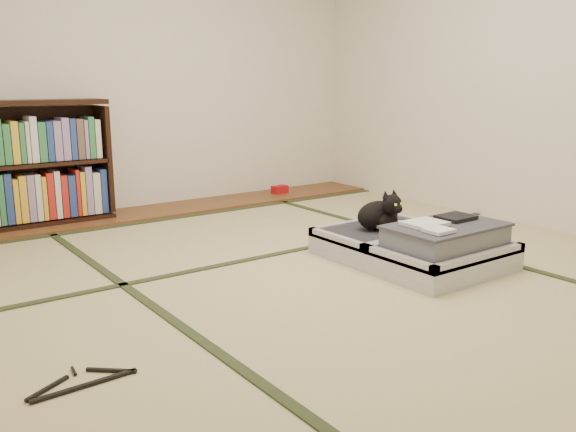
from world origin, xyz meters
TOP-DOWN VIEW (x-y plane):
  - floor at (0.00, 0.00)m, footprint 4.50×4.50m
  - wood_strip at (0.00, 2.00)m, footprint 4.00×0.50m
  - red_item at (1.17, 2.03)m, footprint 0.16×0.10m
  - room_shell at (0.00, 0.00)m, footprint 4.50×4.50m
  - tatami_borders at (0.00, 0.49)m, footprint 4.00×4.50m
  - bookcase at (-1.09, 2.07)m, footprint 1.26×0.29m
  - suitcase at (0.57, -0.24)m, footprint 0.77×1.02m
  - cat at (0.55, 0.05)m, footprint 0.34×0.34m
  - cable_coil at (0.73, 0.08)m, footprint 0.11×0.11m
  - hanger at (-1.52, -0.55)m, footprint 0.40×0.19m

SIDE VIEW (x-z plane):
  - floor at x=0.00m, z-range 0.00..0.00m
  - tatami_borders at x=0.00m, z-range 0.00..0.01m
  - hanger at x=-1.52m, z-range 0.00..0.01m
  - wood_strip at x=0.00m, z-range 0.00..0.02m
  - red_item at x=1.17m, z-range 0.02..0.09m
  - suitcase at x=0.57m, z-range -0.04..0.26m
  - cable_coil at x=0.73m, z-range 0.15..0.17m
  - cat at x=0.55m, z-range 0.11..0.39m
  - bookcase at x=-1.09m, z-range -0.01..0.91m
  - room_shell at x=0.00m, z-range -0.79..3.71m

